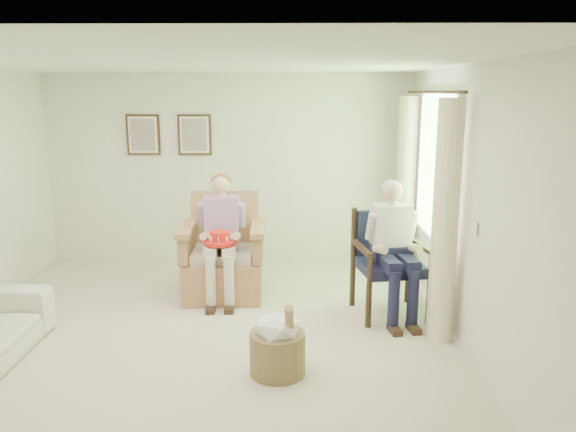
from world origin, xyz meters
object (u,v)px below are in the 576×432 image
object	(u,v)px
wicker_armchair	(224,263)
hatbox	(278,343)
person_dark	(393,240)
red_hat	(220,239)
wood_armchair	(389,258)
person_wicker	(221,228)

from	to	relation	value
wicker_armchair	hatbox	world-z (taller)	wicker_armchair
person_dark	red_hat	xyz separation A→B (m)	(-1.84, 0.32, -0.09)
wood_armchair	red_hat	distance (m)	1.86
person_dark	red_hat	bearing A→B (deg)	160.05
wicker_armchair	hatbox	xyz separation A→B (m)	(0.70, -1.93, -0.10)
red_hat	person_wicker	bearing A→B (deg)	93.17
wicker_armchair	wood_armchair	xyz separation A→B (m)	(1.85, -0.50, 0.22)
person_wicker	hatbox	distance (m)	1.99
wicker_armchair	person_wicker	distance (m)	0.49
wood_armchair	hatbox	xyz separation A→B (m)	(-1.16, -1.43, -0.33)
wicker_armchair	red_hat	distance (m)	0.53
person_dark	red_hat	world-z (taller)	person_dark
wicker_armchair	person_dark	bearing A→B (deg)	-22.53
red_hat	wicker_armchair	bearing A→B (deg)	91.78
red_hat	hatbox	distance (m)	1.78
person_wicker	red_hat	distance (m)	0.22
person_wicker	person_dark	xyz separation A→B (m)	(1.85, -0.52, 0.01)
wood_armchair	red_hat	bearing A→B (deg)	165.53
person_dark	wicker_armchair	bearing A→B (deg)	149.91
person_wicker	red_hat	xyz separation A→B (m)	(0.01, -0.20, -0.08)
wicker_armchair	person_wicker	bearing A→B (deg)	-92.44
person_wicker	hatbox	bearing A→B (deg)	-70.98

